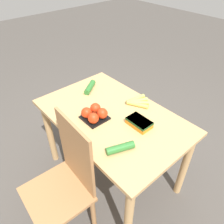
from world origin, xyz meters
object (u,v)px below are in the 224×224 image
Objects in this scene: tomato_pack at (94,114)px; cucumber_near at (90,87)px; chair at (65,183)px; banana_bunch at (137,102)px; carrot_bag at (139,122)px; cucumber_far at (120,148)px.

tomato_pack is 0.97× the size of cucumber_near.
banana_bunch is (0.11, -0.80, 0.25)m from chair.
carrot_bag is at bearing 137.07° from banana_bunch.
chair reaches higher than tomato_pack.
chair reaches higher than cucumber_near.
cucumber_near is (0.43, 0.17, 0.01)m from banana_bunch.
cucumber_near is at bearing 21.03° from banana_bunch.
carrot_bag and cucumber_far have the same top height.
chair is at bearing 130.28° from cucumber_near.
cucumber_far is at bearing 64.36° from chair.
cucumber_near is at bearing -2.11° from carrot_bag.
cucumber_far is (-0.18, -0.34, 0.26)m from chair.
banana_bunch is 1.08× the size of carrot_bag.
tomato_pack is at bearing 78.69° from banana_bunch.
cucumber_near is (0.54, -0.64, 0.26)m from chair.
carrot_bag is 0.63m from cucumber_near.
cucumber_far is (-0.37, 0.08, -0.02)m from tomato_pack.
banana_bunch is 1.05× the size of cucumber_near.
chair is at bearing 81.36° from carrot_bag.
cucumber_near is at bearing -31.81° from tomato_pack.
banana_bunch is at bearing -158.97° from cucumber_near.
chair is 0.85m from banana_bunch.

